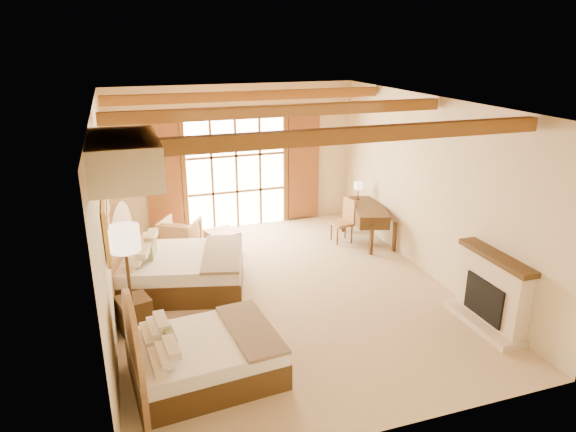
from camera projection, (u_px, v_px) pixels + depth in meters
name	position (u px, v px, depth m)	size (l,w,h in m)	color
floor	(284.00, 291.00, 8.83)	(7.00, 7.00, 0.00)	#C8AA89
wall_back	(235.00, 157.00, 11.44)	(5.50, 5.50, 0.00)	beige
wall_left	(105.00, 221.00, 7.48)	(7.00, 7.00, 0.00)	beige
wall_right	(431.00, 188.00, 9.13)	(7.00, 7.00, 0.00)	beige
ceiling	(284.00, 103.00, 7.77)	(7.00, 7.00, 0.00)	#B06B34
ceiling_beams	(284.00, 111.00, 7.81)	(5.39, 4.60, 0.18)	brown
french_doors	(236.00, 173.00, 11.50)	(3.95, 0.08, 2.60)	white
fireplace	(491.00, 294.00, 7.65)	(0.46, 1.40, 1.16)	beige
painting	(107.00, 229.00, 6.77)	(0.06, 0.95, 0.75)	gold
canopy_valance	(124.00, 158.00, 5.35)	(0.70, 1.40, 0.45)	beige
bed_near	(195.00, 355.00, 6.46)	(1.93, 1.53, 1.20)	#422910
bed_far	(172.00, 268.00, 8.76)	(2.44, 2.03, 1.37)	#422910
nightstand	(134.00, 314.00, 7.58)	(0.44, 0.44, 0.53)	#422910
floor_lamp	(125.00, 247.00, 6.59)	(0.40, 0.40, 1.88)	#382718
armchair	(180.00, 235.00, 10.46)	(0.71, 0.73, 0.67)	#AE824C
ottoman	(223.00, 241.00, 10.46)	(0.58, 0.58, 0.42)	tan
desk	(368.00, 222.00, 10.88)	(1.01, 1.58, 0.79)	#422910
desk_chair	(343.00, 229.00, 10.91)	(0.47, 0.47, 0.93)	olive
desk_lamp	(358.00, 186.00, 11.14)	(0.19, 0.19, 0.38)	#382718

